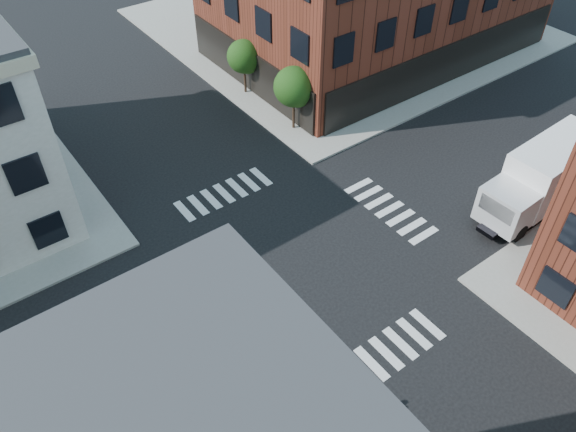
{
  "coord_description": "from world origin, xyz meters",
  "views": [
    {
      "loc": [
        -12.25,
        -16.0,
        21.9
      ],
      "look_at": [
        0.28,
        0.9,
        2.5
      ],
      "focal_mm": 35.0,
      "sensor_mm": 36.0,
      "label": 1
    }
  ],
  "objects": [
    {
      "name": "tree_far",
      "position": [
        7.56,
        15.98,
        2.87
      ],
      "size": [
        2.43,
        2.43,
        4.07
      ],
      "color": "black",
      "rests_on": "ground"
    },
    {
      "name": "box_truck",
      "position": [
        14.16,
        -4.69,
        2.06
      ],
      "size": [
        8.84,
        2.99,
        3.95
      ],
      "rotation": [
        0.0,
        0.0,
        0.04
      ],
      "color": "white",
      "rests_on": "ground"
    },
    {
      "name": "tree_near",
      "position": [
        7.56,
        9.98,
        3.16
      ],
      "size": [
        2.69,
        2.69,
        4.49
      ],
      "color": "black",
      "rests_on": "ground"
    },
    {
      "name": "sidewalk_ne",
      "position": [
        21.0,
        21.0,
        0.07
      ],
      "size": [
        30.0,
        30.0,
        0.15
      ],
      "primitive_type": "cube",
      "color": "gray",
      "rests_on": "ground"
    },
    {
      "name": "signal_pole",
      "position": [
        -6.72,
        -6.68,
        2.86
      ],
      "size": [
        1.29,
        1.24,
        4.6
      ],
      "color": "black",
      "rests_on": "ground"
    },
    {
      "name": "traffic_cone",
      "position": [
        -5.7,
        -4.36,
        0.34
      ],
      "size": [
        0.42,
        0.42,
        0.7
      ],
      "rotation": [
        0.0,
        0.0,
        0.11
      ],
      "color": "#CB6209",
      "rests_on": "ground"
    },
    {
      "name": "ground",
      "position": [
        0.0,
        0.0,
        0.0
      ],
      "size": [
        120.0,
        120.0,
        0.0
      ],
      "primitive_type": "plane",
      "color": "black",
      "rests_on": "ground"
    }
  ]
}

